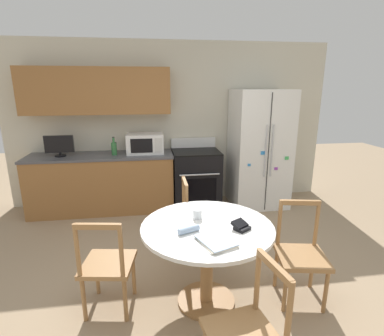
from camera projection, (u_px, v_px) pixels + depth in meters
The scene contains 17 objects.
ground_plane at pixel (197, 300), 2.77m from camera, with size 14.00×14.00×0.00m, color #9E8466.
back_wall at pixel (153, 116), 4.81m from camera, with size 5.20×0.44×2.60m.
kitchen_counter at pixel (103, 183), 4.67m from camera, with size 2.19×0.64×0.90m.
refrigerator at pixel (259, 149), 4.82m from camera, with size 0.87×0.78×1.86m.
oven_range at pixel (196, 178), 4.85m from camera, with size 0.74×0.68×1.08m.
microwave at pixel (145, 143), 4.64m from camera, with size 0.56×0.38×0.30m.
countertop_tv at pixel (59, 145), 4.41m from camera, with size 0.41×0.16×0.31m.
counter_bottle at pixel (114, 148), 4.52m from camera, with size 0.08×0.08×0.28m.
dining_table at pixel (207, 242), 2.59m from camera, with size 1.14×1.14×0.76m.
dining_chair_left at pixel (107, 265), 2.55m from camera, with size 0.48×0.48×0.90m.
dining_chair_near at pixel (247, 335), 1.84m from camera, with size 0.48×0.48×0.90m.
dining_chair_right at pixel (301, 255), 2.71m from camera, with size 0.49×0.49×0.90m.
dining_chair_far at pixel (199, 218), 3.46m from camera, with size 0.42×0.42×0.90m.
candle_glass at pixel (197, 215), 2.68m from camera, with size 0.08×0.08×0.08m.
folded_napkin at pixel (189, 230), 2.42m from camera, with size 0.19×0.12×0.05m.
wallet at pixel (241, 226), 2.48m from camera, with size 0.17×0.17×0.07m.
mail_stack at pixel (216, 241), 2.27m from camera, with size 0.31×0.36×0.02m.
Camera 1 is at (-0.39, -2.31, 1.91)m, focal length 28.00 mm.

